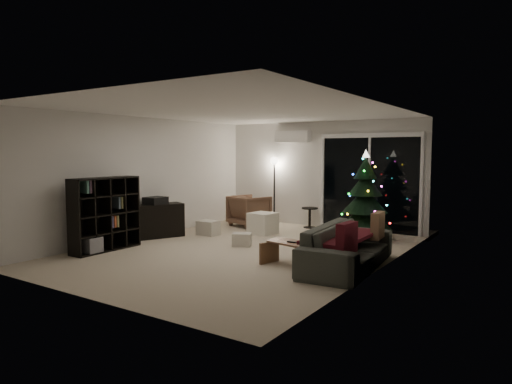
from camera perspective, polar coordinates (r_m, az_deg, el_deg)
room at (r=9.19m, az=5.96°, el=0.22°), size 6.50×7.51×2.60m
bookshelf at (r=8.80m, az=-18.98°, el=-2.54°), size 0.55×1.36×1.33m
media_cabinet at (r=9.74m, az=-12.41°, el=-3.54°), size 0.84×1.20×0.70m
stereo at (r=9.69m, az=-12.46°, el=-1.05°), size 0.35×0.42×0.15m
armchair at (r=10.99m, az=-0.85°, el=-2.33°), size 0.99×1.01×0.75m
ottoman at (r=9.96m, az=0.86°, el=-3.93°), size 0.55×0.55×0.46m
cardboard_box_a at (r=9.89m, az=-6.00°, el=-4.48°), size 0.44×0.33×0.31m
cardboard_box_b at (r=8.70m, az=-1.78°, el=-5.96°), size 0.43×0.40×0.25m
side_table at (r=10.82m, az=6.72°, el=-3.20°), size 0.46×0.46×0.48m
floor_lamp at (r=11.44m, az=2.30°, el=0.06°), size 0.25×0.25×1.58m
sofa at (r=7.20m, az=11.37°, el=-6.72°), size 1.07×2.31×0.66m
sofa_throw at (r=7.21m, az=10.65°, el=-5.51°), size 0.70×1.62×0.05m
cushion_a at (r=7.67m, az=14.98°, el=-4.06°), size 0.17×0.44×0.43m
cushion_b at (r=6.46m, az=11.29°, el=-5.66°), size 0.16×0.44×0.43m
coffee_table at (r=7.13m, az=5.54°, el=-7.91°), size 1.25×0.68×0.37m
remote_a at (r=7.16m, az=4.49°, el=-6.24°), size 0.15×0.04×0.02m
remote_b at (r=7.09m, az=6.47°, el=-6.37°), size 0.14×0.08×0.02m
christmas_tree at (r=9.53m, az=13.47°, el=-0.34°), size 1.41×1.41×1.82m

